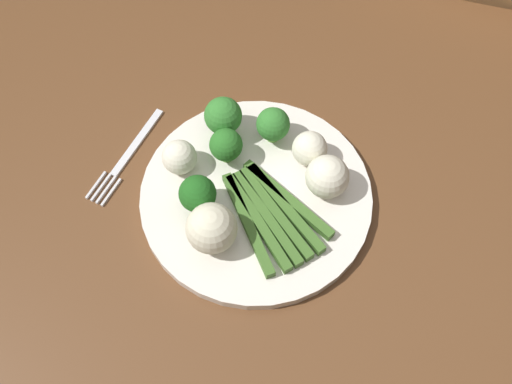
% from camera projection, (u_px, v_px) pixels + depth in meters
% --- Properties ---
extents(ground_plane, '(6.00, 6.00, 0.02)m').
position_uv_depth(ground_plane, '(275.00, 345.00, 1.47)').
color(ground_plane, tan).
extents(dining_table, '(1.36, 0.82, 0.76)m').
position_uv_depth(dining_table, '(287.00, 228.00, 0.89)').
color(dining_table, brown).
rests_on(dining_table, ground_plane).
extents(chair, '(0.46, 0.46, 0.87)m').
position_uv_depth(chair, '(435.00, 50.00, 1.25)').
color(chair, olive).
rests_on(chair, ground_plane).
extents(plate, '(0.30, 0.30, 0.01)m').
position_uv_depth(plate, '(256.00, 197.00, 0.78)').
color(plate, silver).
rests_on(plate, dining_table).
extents(asparagus_bundle, '(0.16, 0.15, 0.01)m').
position_uv_depth(asparagus_bundle, '(270.00, 214.00, 0.75)').
color(asparagus_bundle, '#3D6626').
rests_on(asparagus_bundle, plate).
extents(broccoli_near_center, '(0.04, 0.04, 0.05)m').
position_uv_depth(broccoli_near_center, '(226.00, 145.00, 0.77)').
color(broccoli_near_center, '#568E33').
rests_on(broccoli_near_center, plate).
extents(broccoli_front, '(0.05, 0.05, 0.06)m').
position_uv_depth(broccoli_front, '(223.00, 116.00, 0.79)').
color(broccoli_front, '#609E3D').
rests_on(broccoli_front, plate).
extents(broccoli_front_left, '(0.05, 0.05, 0.06)m').
position_uv_depth(broccoli_front_left, '(198.00, 194.00, 0.74)').
color(broccoli_front_left, '#4C7F2B').
rests_on(broccoli_front_left, plate).
extents(broccoli_back_right, '(0.04, 0.04, 0.05)m').
position_uv_depth(broccoli_back_right, '(273.00, 125.00, 0.79)').
color(broccoli_back_right, '#609E3D').
rests_on(broccoli_back_right, plate).
extents(cauliflower_right, '(0.06, 0.06, 0.06)m').
position_uv_depth(cauliflower_right, '(327.00, 177.00, 0.75)').
color(cauliflower_right, silver).
rests_on(cauliflower_right, plate).
extents(cauliflower_near_fork, '(0.05, 0.05, 0.05)m').
position_uv_depth(cauliflower_near_fork, '(310.00, 149.00, 0.78)').
color(cauliflower_near_fork, silver).
rests_on(cauliflower_near_fork, plate).
extents(cauliflower_left, '(0.06, 0.06, 0.06)m').
position_uv_depth(cauliflower_left, '(212.00, 228.00, 0.72)').
color(cauliflower_left, beige).
rests_on(cauliflower_left, plate).
extents(cauliflower_edge, '(0.05, 0.05, 0.05)m').
position_uv_depth(cauliflower_edge, '(179.00, 157.00, 0.77)').
color(cauliflower_edge, silver).
rests_on(cauliflower_edge, plate).
extents(fork, '(0.05, 0.17, 0.00)m').
position_uv_depth(fork, '(127.00, 156.00, 0.82)').
color(fork, silver).
rests_on(fork, dining_table).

